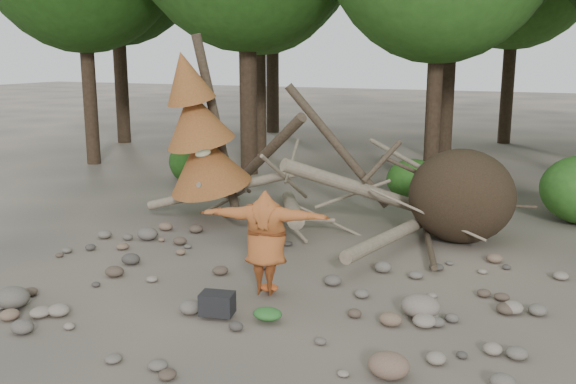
% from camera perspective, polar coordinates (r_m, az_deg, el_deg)
% --- Properties ---
extents(ground, '(120.00, 120.00, 0.00)m').
position_cam_1_polar(ground, '(10.86, -2.58, -8.86)').
color(ground, '#514C44').
rests_on(ground, ground).
extents(deadfall_pile, '(8.55, 5.24, 3.30)m').
position_cam_1_polar(deadfall_pile, '(13.87, 12.74, -0.35)').
color(deadfall_pile, '#332619').
rests_on(deadfall_pile, ground).
extents(dead_conifer, '(2.06, 2.16, 4.35)m').
position_cam_1_polar(dead_conifer, '(14.70, -7.84, 5.14)').
color(dead_conifer, '#4C3F30').
rests_on(dead_conifer, ground).
extents(bush_left, '(1.80, 1.80, 1.44)m').
position_cam_1_polar(bush_left, '(19.36, -7.89, 2.69)').
color(bush_left, '#1F4B14').
rests_on(bush_left, ground).
extents(bush_mid, '(1.40, 1.40, 1.12)m').
position_cam_1_polar(bush_mid, '(17.60, 11.01, 1.09)').
color(bush_mid, '#2A601B').
rests_on(bush_mid, ground).
extents(frisbee_thrower, '(2.18, 0.99, 2.35)m').
position_cam_1_polar(frisbee_thrower, '(10.32, -2.01, -4.49)').
color(frisbee_thrower, '#A45325').
rests_on(frisbee_thrower, ground).
extents(backpack, '(0.55, 0.42, 0.33)m').
position_cam_1_polar(backpack, '(9.86, -6.30, -10.14)').
color(backpack, black).
rests_on(backpack, ground).
extents(cloth_green, '(0.44, 0.37, 0.17)m').
position_cam_1_polar(cloth_green, '(9.68, -1.82, -11.05)').
color(cloth_green, '#2B6629').
rests_on(cloth_green, ground).
extents(cloth_orange, '(0.32, 0.26, 0.12)m').
position_cam_1_polar(cloth_orange, '(10.75, -1.69, -8.73)').
color(cloth_orange, '#B94B1F').
rests_on(cloth_orange, ground).
extents(boulder_front_left, '(0.56, 0.50, 0.33)m').
position_cam_1_polar(boulder_front_left, '(11.04, -23.31, -8.61)').
color(boulder_front_left, '#625C52').
rests_on(boulder_front_left, ground).
extents(boulder_front_right, '(0.52, 0.47, 0.31)m').
position_cam_1_polar(boulder_front_right, '(8.25, 8.94, -14.97)').
color(boulder_front_right, '#7B5F4D').
rests_on(boulder_front_right, ground).
extents(boulder_mid_right, '(0.59, 0.53, 0.36)m').
position_cam_1_polar(boulder_mid_right, '(10.01, 11.70, -9.91)').
color(boulder_mid_right, gray).
rests_on(boulder_mid_right, ground).
extents(boulder_mid_left, '(0.45, 0.40, 0.27)m').
position_cam_1_polar(boulder_mid_left, '(14.01, -12.38, -3.65)').
color(boulder_mid_left, '#625B53').
rests_on(boulder_mid_left, ground).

